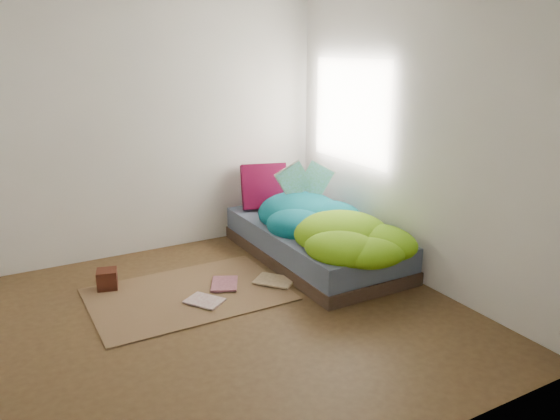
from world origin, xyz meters
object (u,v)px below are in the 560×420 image
(bed, at_px, (314,243))
(wooden_box, at_px, (107,279))
(open_book, at_px, (306,170))
(floor_book_a, at_px, (197,307))
(pillow_magenta, at_px, (264,186))
(floor_book_b, at_px, (211,284))

(bed, height_order, wooden_box, bed)
(open_book, height_order, floor_book_a, open_book)
(pillow_magenta, bearing_deg, floor_book_a, -118.67)
(floor_book_a, bearing_deg, bed, -15.64)
(open_book, bearing_deg, bed, -88.03)
(wooden_box, bearing_deg, floor_book_b, -26.61)
(wooden_box, distance_m, floor_book_b, 0.90)
(pillow_magenta, xyz_separation_m, floor_book_b, (-1.00, -0.91, -0.55))
(wooden_box, xyz_separation_m, floor_book_a, (0.54, -0.73, -0.07))
(open_book, bearing_deg, pillow_magenta, 131.10)
(bed, relative_size, floor_book_b, 6.61)
(floor_book_b, bearing_deg, bed, 32.70)
(bed, bearing_deg, wooden_box, 171.86)
(pillow_magenta, relative_size, floor_book_b, 1.57)
(pillow_magenta, distance_m, wooden_box, 1.93)
(open_book, xyz_separation_m, wooden_box, (-2.01, -0.03, -0.73))
(floor_book_b, bearing_deg, open_book, 45.79)
(open_book, xyz_separation_m, floor_book_a, (-1.48, -0.75, -0.80))
(floor_book_b, bearing_deg, pillow_magenta, 68.69)
(floor_book_a, relative_size, floor_book_b, 0.97)
(open_book, bearing_deg, floor_book_b, -143.94)
(open_book, height_order, floor_book_b, open_book)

